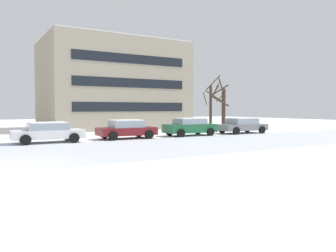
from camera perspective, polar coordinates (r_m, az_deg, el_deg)
The scene contains 8 objects.
ground_plane at distance 13.57m, azimuth -26.44°, elevation -6.62°, with size 120.00×120.00×0.00m, color white.
parked_car_white at distance 22.72m, azimuth -19.88°, elevation -0.97°, with size 4.47×2.26×1.33m.
parked_car_maroon at distance 24.41m, azimuth -7.11°, elevation -0.51°, with size 4.25×2.22×1.38m.
parked_car_green at distance 26.98m, azimuth 3.77°, elevation -0.10°, with size 4.31×2.14×1.43m.
parked_car_gray at distance 30.30m, azimuth 12.58°, elevation 0.11°, with size 4.57×2.24×1.37m.
tree_far_mid at distance 30.94m, azimuth 7.41°, elevation 3.53°, with size 2.12×2.13×5.32m.
tree_far_left at distance 33.13m, azimuth 9.39°, elevation 3.25°, with size 2.51×2.52×5.20m.
building_far_right at distance 38.35m, azimuth -9.56°, elevation 6.82°, with size 14.81×10.85×9.56m.
Camera 1 is at (-0.89, -13.36, 2.19)m, focal length 35.57 mm.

